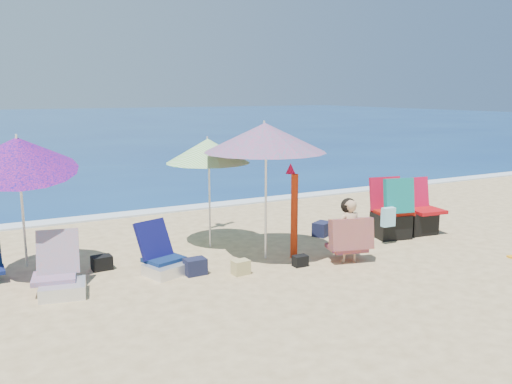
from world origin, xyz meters
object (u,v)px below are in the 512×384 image
chair_navy (162,260)px  chair_rainbow (60,278)px  camp_chair_left (419,217)px  camp_chair_right (391,216)px  umbrella_striped (208,151)px  umbrella_turquoise (265,138)px  umbrella_blue (18,153)px  person_center (349,232)px  furled_umbrella (294,207)px

chair_navy → chair_rainbow: chair_rainbow is taller
camp_chair_left → camp_chair_right: 0.71m
umbrella_striped → chair_rainbow: 3.23m
umbrella_turquoise → camp_chair_right: bearing=-0.4°
chair_rainbow → camp_chair_right: bearing=0.5°
umbrella_blue → umbrella_turquoise: bearing=-12.5°
chair_navy → camp_chair_right: (4.36, -0.08, 0.22)m
umbrella_blue → camp_chair_left: size_ratio=2.13×
umbrella_striped → camp_chair_left: 4.24m
umbrella_blue → person_center: (4.58, -1.60, -1.32)m
umbrella_striped → chair_rainbow: (-2.66, -1.13, -1.46)m
camp_chair_right → furled_umbrella: bearing=-176.3°
person_center → umbrella_striped: bearing=130.6°
camp_chair_right → camp_chair_left: bearing=1.2°
chair_rainbow → chair_navy: bearing=5.4°
umbrella_turquoise → furled_umbrella: bearing=-20.4°
furled_umbrella → chair_rainbow: (-3.62, 0.09, -0.62)m
umbrella_striped → chair_navy: bearing=-140.2°
chair_navy → camp_chair_left: (5.06, -0.07, 0.11)m
chair_navy → camp_chair_right: 4.37m
chair_navy → chair_rainbow: 1.48m
umbrella_blue → chair_navy: (1.80, -0.72, -1.62)m
furled_umbrella → camp_chair_left: (2.91, 0.16, -0.52)m
umbrella_blue → chair_rainbow: umbrella_blue is taller
camp_chair_left → furled_umbrella: bearing=-176.9°
umbrella_striped → camp_chair_right: 3.58m
umbrella_striped → camp_chair_left: size_ratio=1.84×
umbrella_striped → umbrella_blue: 3.00m
furled_umbrella → camp_chair_left: 2.96m
umbrella_turquoise → camp_chair_right: umbrella_turquoise is taller
umbrella_blue → camp_chair_right: umbrella_blue is taller
umbrella_striped → furled_umbrella: size_ratio=1.26×
furled_umbrella → camp_chair_left: bearing=3.1°
umbrella_striped → furled_umbrella: umbrella_striped is taller
chair_rainbow → umbrella_turquoise: bearing=1.4°
umbrella_blue → camp_chair_right: bearing=-7.4°
chair_rainbow → camp_chair_left: size_ratio=0.86×
umbrella_turquoise → umbrella_striped: 1.21m
umbrella_striped → camp_chair_right: size_ratio=1.67×
person_center → umbrella_turquoise: bearing=142.8°
chair_navy → furled_umbrella: bearing=-6.0°
chair_navy → chair_rainbow: bearing=-174.6°
chair_rainbow → camp_chair_right: 5.84m
umbrella_blue → furled_umbrella: umbrella_blue is taller
umbrella_turquoise → umbrella_striped: umbrella_turquoise is taller
umbrella_blue → chair_rainbow: bearing=-68.8°
chair_rainbow → person_center: 4.33m
chair_navy → person_center: (2.78, -0.88, 0.29)m
camp_chair_right → person_center: camp_chair_right is taller
camp_chair_right → person_center: (-1.58, -0.80, 0.08)m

